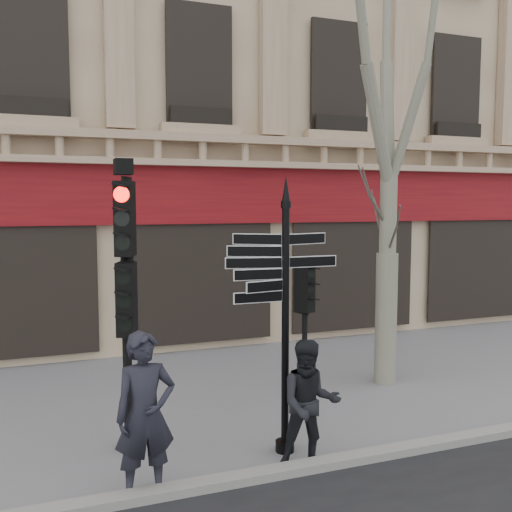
# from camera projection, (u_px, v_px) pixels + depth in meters

# --- Properties ---
(ground) EXTENTS (80.00, 80.00, 0.00)m
(ground) POSITION_uv_depth(u_px,v_px,m) (285.00, 428.00, 8.70)
(ground) COLOR slate
(ground) RESTS_ON ground
(kerb) EXTENTS (80.00, 0.25, 0.12)m
(kerb) POSITION_uv_depth(u_px,v_px,m) (328.00, 463.00, 7.38)
(kerb) COLOR gray
(kerb) RESTS_ON ground
(building) EXTENTS (28.00, 15.52, 18.00)m
(building) POSITION_uv_depth(u_px,v_px,m) (141.00, 40.00, 19.50)
(building) COLOR tan
(building) RESTS_ON ground
(fingerpost) EXTENTS (1.83, 1.83, 3.78)m
(fingerpost) POSITION_uv_depth(u_px,v_px,m) (286.00, 269.00, 7.64)
(fingerpost) COLOR black
(fingerpost) RESTS_ON ground
(traffic_signal_main) EXTENTS (0.53, 0.45, 4.00)m
(traffic_signal_main) POSITION_uv_depth(u_px,v_px,m) (125.00, 269.00, 7.69)
(traffic_signal_main) COLOR black
(traffic_signal_main) RESTS_ON ground
(traffic_signal_secondary) EXTENTS (0.46, 0.38, 2.31)m
(traffic_signal_secondary) POSITION_uv_depth(u_px,v_px,m) (305.00, 302.00, 10.45)
(traffic_signal_secondary) COLOR black
(traffic_signal_secondary) RESTS_ON ground
(plane_tree) EXTENTS (3.61, 3.61, 9.59)m
(plane_tree) POSITION_uv_depth(u_px,v_px,m) (392.00, 19.00, 10.27)
(plane_tree) COLOR gray
(plane_tree) RESTS_ON ground
(pedestrian_a) EXTENTS (0.75, 0.52, 1.95)m
(pedestrian_a) POSITION_uv_depth(u_px,v_px,m) (145.00, 415.00, 6.58)
(pedestrian_a) COLOR black
(pedestrian_a) RESTS_ON ground
(pedestrian_b) EXTENTS (0.95, 0.83, 1.67)m
(pedestrian_b) POSITION_uv_depth(u_px,v_px,m) (310.00, 404.00, 7.34)
(pedestrian_b) COLOR black
(pedestrian_b) RESTS_ON ground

